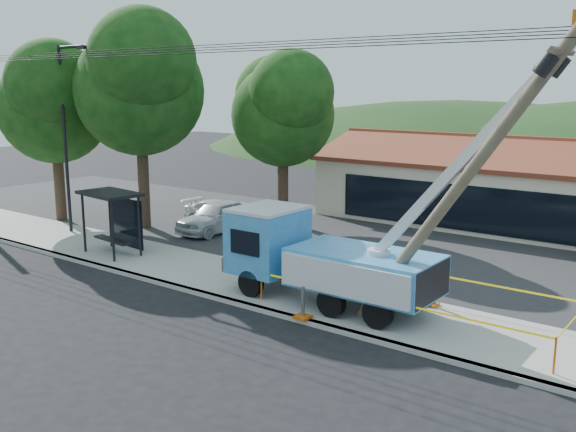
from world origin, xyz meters
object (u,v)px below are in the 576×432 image
at_px(car_silver, 218,234).
at_px(car_white, 222,227).
at_px(utility_truck, 325,255).
at_px(leaning_pole, 469,174).
at_px(bus_shelter, 114,208).

height_order(car_silver, car_white, car_silver).
height_order(utility_truck, leaning_pole, utility_truck).
bearing_deg(leaning_pole, utility_truck, 175.18).
xyz_separation_m(utility_truck, car_white, (-10.98, 6.85, -1.72)).
relative_size(utility_truck, bus_shelter, 3.86).
bearing_deg(car_silver, leaning_pole, -21.14).
xyz_separation_m(leaning_pole, car_silver, (-14.92, 5.99, -4.85)).
distance_m(leaning_pole, car_silver, 16.80).
height_order(bus_shelter, car_white, bus_shelter).
bearing_deg(car_white, car_silver, -146.86).
height_order(leaning_pole, bus_shelter, leaning_pole).
bearing_deg(utility_truck, bus_shelter, -179.28).
relative_size(utility_truck, car_white, 2.65).
distance_m(bus_shelter, car_white, 7.30).
bearing_deg(bus_shelter, car_white, 100.07).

